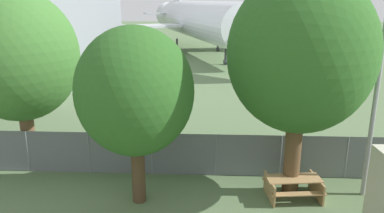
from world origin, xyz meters
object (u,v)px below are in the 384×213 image
Objects in this scene: tree_behind_benches at (18,57)px; airplane at (200,21)px; tree_near_hangar at (135,92)px; picnic_bench_open_grass at (293,185)px; tree_left_of_cabin at (300,54)px.

airplane is at bearing 80.21° from tree_behind_benches.
airplane is 37.83m from tree_near_hangar.
tree_behind_benches is (-5.07, 2.57, 0.73)m from tree_near_hangar.
picnic_bench_open_grass is at bearing 5.23° from tree_near_hangar.
airplane is at bearing 96.72° from picnic_bench_open_grass.
airplane is 35.77m from tree_behind_benches.
tree_left_of_cabin is 10.60m from tree_behind_benches.
airplane is at bearing 88.46° from tree_near_hangar.
airplane reaches higher than tree_behind_benches.
picnic_bench_open_grass is (4.40, -37.32, -3.71)m from airplane.
tree_near_hangar is at bearing -26.88° from tree_behind_benches.
airplane is 4.91× the size of tree_left_of_cabin.
airplane is 37.76m from picnic_bench_open_grass.
tree_left_of_cabin is (-0.04, 0.31, 4.60)m from picnic_bench_open_grass.
tree_left_of_cabin reaches higher than tree_behind_benches.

